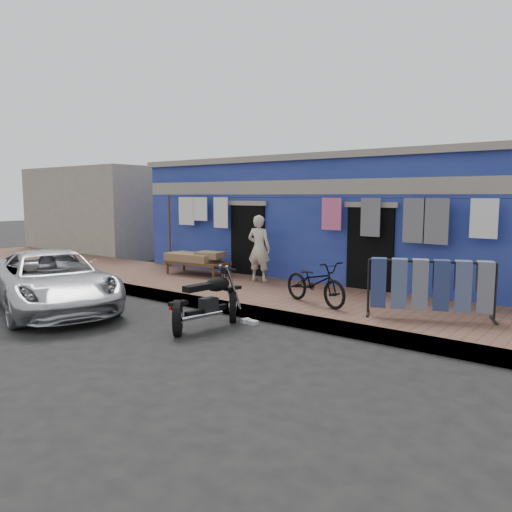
{
  "coord_description": "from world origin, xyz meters",
  "views": [
    {
      "loc": [
        6.07,
        -5.8,
        2.36
      ],
      "look_at": [
        0.0,
        2.0,
        1.15
      ],
      "focal_mm": 35.0,
      "sensor_mm": 36.0,
      "label": 1
    }
  ],
  "objects": [
    {
      "name": "litter_c",
      "position": [
        -0.74,
        0.54,
        0.03
      ],
      "size": [
        0.19,
        0.21,
        0.07
      ],
      "primitive_type": "cube",
      "rotation": [
        0.0,
        0.0,
        1.23
      ],
      "color": "silver",
      "rests_on": "ground"
    },
    {
      "name": "clothesline",
      "position": [
        -0.03,
        4.25,
        1.79
      ],
      "size": [
        10.06,
        0.06,
        2.1
      ],
      "color": "brown",
      "rests_on": "sidewalk"
    },
    {
      "name": "car",
      "position": [
        -3.5,
        -0.38,
        0.63
      ],
      "size": [
        4.88,
        3.34,
        1.26
      ],
      "primitive_type": "imported",
      "rotation": [
        0.0,
        0.0,
        1.25
      ],
      "color": "silver",
      "rests_on": "ground"
    },
    {
      "name": "building",
      "position": [
        -0.0,
        6.99,
        1.69
      ],
      "size": [
        12.2,
        5.2,
        3.36
      ],
      "color": "navy",
      "rests_on": "ground"
    },
    {
      "name": "sidewalk",
      "position": [
        0.0,
        3.0,
        0.12
      ],
      "size": [
        28.0,
        3.0,
        0.25
      ],
      "primitive_type": "cube",
      "color": "brown",
      "rests_on": "ground"
    },
    {
      "name": "neighbor_left",
      "position": [
        -11.0,
        7.0,
        1.7
      ],
      "size": [
        6.0,
        5.0,
        3.4
      ],
      "primitive_type": "cube",
      "color": "#9E9384",
      "rests_on": "ground"
    },
    {
      "name": "curb",
      "position": [
        0.0,
        1.55,
        0.12
      ],
      "size": [
        28.0,
        0.1,
        0.25
      ],
      "primitive_type": "cube",
      "color": "gray",
      "rests_on": "ground"
    },
    {
      "name": "jeans_rack",
      "position": [
        3.25,
        2.7,
        0.77
      ],
      "size": [
        2.49,
        2.0,
        1.05
      ],
      "primitive_type": null,
      "rotation": [
        0.0,
        0.0,
        0.4
      ],
      "color": "black",
      "rests_on": "sidewalk"
    },
    {
      "name": "litter_a",
      "position": [
        0.55,
        1.2,
        0.04
      ],
      "size": [
        0.18,
        0.14,
        0.08
      ],
      "primitive_type": "cube",
      "rotation": [
        0.0,
        0.0,
        -0.06
      ],
      "color": "silver",
      "rests_on": "ground"
    },
    {
      "name": "motorcycle",
      "position": [
        0.05,
        0.5,
        0.52
      ],
      "size": [
        0.88,
        1.73,
        1.05
      ],
      "primitive_type": null,
      "rotation": [
        0.0,
        0.0,
        -0.1
      ],
      "color": "black",
      "rests_on": "ground"
    },
    {
      "name": "litter_b",
      "position": [
        0.38,
        1.2,
        0.04
      ],
      "size": [
        0.18,
        0.2,
        0.08
      ],
      "primitive_type": "cube",
      "rotation": [
        0.0,
        0.0,
        1.2
      ],
      "color": "silver",
      "rests_on": "ground"
    },
    {
      "name": "charpoy",
      "position": [
        -3.23,
        3.62,
        0.55
      ],
      "size": [
        1.91,
        1.08,
        0.61
      ],
      "primitive_type": null,
      "rotation": [
        0.0,
        0.0,
        0.06
      ],
      "color": "brown",
      "rests_on": "sidewalk"
    },
    {
      "name": "seated_person",
      "position": [
        -1.33,
        3.83,
        1.06
      ],
      "size": [
        0.65,
        0.49,
        1.63
      ],
      "primitive_type": "imported",
      "rotation": [
        0.0,
        0.0,
        3.32
      ],
      "color": "beige",
      "rests_on": "sidewalk"
    },
    {
      "name": "bicycle",
      "position": [
        1.13,
        2.42,
        0.78
      ],
      "size": [
        1.72,
        1.02,
        1.05
      ],
      "primitive_type": "imported",
      "rotation": [
        0.0,
        0.0,
        1.28
      ],
      "color": "black",
      "rests_on": "sidewalk"
    },
    {
      "name": "ground",
      "position": [
        0.0,
        0.0,
        0.0
      ],
      "size": [
        80.0,
        80.0,
        0.0
      ],
      "primitive_type": "plane",
      "color": "black",
      "rests_on": "ground"
    }
  ]
}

